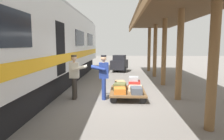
% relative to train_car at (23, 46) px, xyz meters
% --- Properties ---
extents(ground_plane, '(60.00, 60.00, 0.00)m').
position_rel_train_car_xyz_m(ground_plane, '(-3.69, -0.00, -2.06)').
color(ground_plane, slate).
extents(platform_canopy, '(3.20, 17.46, 3.56)m').
position_rel_train_car_xyz_m(platform_canopy, '(-5.95, -0.00, 1.18)').
color(platform_canopy, brown).
rests_on(platform_canopy, ground_plane).
extents(train_car, '(3.02, 20.91, 4.00)m').
position_rel_train_car_xyz_m(train_car, '(0.00, 0.00, 0.00)').
color(train_car, silver).
rests_on(train_car, ground_plane).
extents(luggage_cart, '(1.34, 1.92, 0.32)m').
position_rel_train_car_xyz_m(luggage_cart, '(-4.07, -0.12, -1.79)').
color(luggage_cart, brown).
rests_on(luggage_cart, ground_plane).
extents(suitcase_orange_carryall, '(0.44, 0.51, 0.20)m').
position_rel_train_car_xyz_m(suitcase_orange_carryall, '(-3.77, 0.41, -1.64)').
color(suitcase_orange_carryall, '#CC6B23').
rests_on(suitcase_orange_carryall, luggage_cart).
extents(suitcase_olive_duffel, '(0.51, 0.58, 0.27)m').
position_rel_train_car_xyz_m(suitcase_olive_duffel, '(-3.77, -0.12, -1.61)').
color(suitcase_olive_duffel, brown).
rests_on(suitcase_olive_duffel, luggage_cart).
extents(suitcase_red_plastic, '(0.51, 0.62, 0.27)m').
position_rel_train_car_xyz_m(suitcase_red_plastic, '(-4.38, -0.65, -1.61)').
color(suitcase_red_plastic, '#AD231E').
rests_on(suitcase_red_plastic, luggage_cart).
extents(suitcase_cream_canvas, '(0.57, 0.66, 0.17)m').
position_rel_train_car_xyz_m(suitcase_cream_canvas, '(-4.38, -0.12, -1.66)').
color(suitcase_cream_canvas, beige).
rests_on(suitcase_cream_canvas, luggage_cart).
extents(suitcase_slate_roller, '(0.41, 0.61, 0.24)m').
position_rel_train_car_xyz_m(suitcase_slate_roller, '(-4.38, 0.41, -1.63)').
color(suitcase_slate_roller, '#4C515B').
rests_on(suitcase_slate_roller, luggage_cart).
extents(suitcase_tan_vintage, '(0.45, 0.51, 0.28)m').
position_rel_train_car_xyz_m(suitcase_tan_vintage, '(-3.77, -0.65, -1.61)').
color(suitcase_tan_vintage, tan).
rests_on(suitcase_tan_vintage, luggage_cart).
extents(suitcase_gray_aluminum, '(0.43, 0.46, 0.17)m').
position_rel_train_car_xyz_m(suitcase_gray_aluminum, '(-4.34, -0.68, -1.38)').
color(suitcase_gray_aluminum, '#9EA0A5').
rests_on(suitcase_gray_aluminum, suitcase_red_plastic).
extents(porter_in_overalls, '(0.70, 0.48, 1.70)m').
position_rel_train_car_xyz_m(porter_in_overalls, '(-3.13, 0.08, -1.14)').
color(porter_in_overalls, navy).
rests_on(porter_in_overalls, ground_plane).
extents(porter_by_door, '(0.68, 0.45, 1.70)m').
position_rel_train_car_xyz_m(porter_by_door, '(-2.04, 0.09, -1.14)').
color(porter_by_door, '#332D28').
rests_on(porter_by_door, ground_plane).
extents(baggage_tug, '(1.41, 1.88, 1.30)m').
position_rel_train_car_xyz_m(baggage_tug, '(-3.67, -7.86, -1.43)').
color(baggage_tug, black).
rests_on(baggage_tug, ground_plane).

